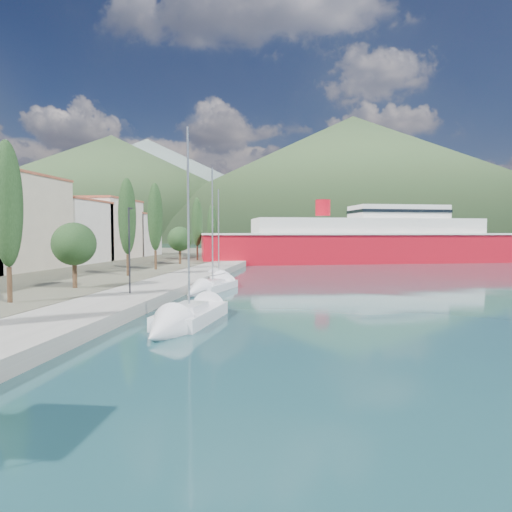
# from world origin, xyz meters

# --- Properties ---
(ground) EXTENTS (1400.00, 1400.00, 0.00)m
(ground) POSITION_xyz_m (0.00, 120.00, 0.00)
(ground) COLOR #1C4347
(quay) EXTENTS (5.00, 88.00, 0.80)m
(quay) POSITION_xyz_m (-9.00, 26.00, 0.40)
(quay) COLOR gray
(quay) RESTS_ON ground
(hills_far) EXTENTS (1480.00, 900.00, 180.00)m
(hills_far) POSITION_xyz_m (138.59, 618.73, 77.39)
(hills_far) COLOR slate
(hills_far) RESTS_ON ground
(hills_near) EXTENTS (1010.00, 520.00, 115.00)m
(hills_near) POSITION_xyz_m (98.04, 372.50, 49.18)
(hills_near) COLOR #324A29
(hills_near) RESTS_ON ground
(town_buildings) EXTENTS (9.20, 69.20, 11.30)m
(town_buildings) POSITION_xyz_m (-32.00, 36.91, 5.57)
(town_buildings) COLOR beige
(town_buildings) RESTS_ON land_strip
(tree_row) EXTENTS (3.48, 65.00, 10.41)m
(tree_row) POSITION_xyz_m (-14.99, 31.50, 5.86)
(tree_row) COLOR #47301E
(tree_row) RESTS_ON land_strip
(lamp_posts) EXTENTS (0.15, 49.17, 6.06)m
(lamp_posts) POSITION_xyz_m (-9.00, 14.57, 4.08)
(lamp_posts) COLOR #2D2D33
(lamp_posts) RESTS_ON quay
(sailboat_near) EXTENTS (3.23, 8.43, 11.83)m
(sailboat_near) POSITION_xyz_m (-3.19, 6.75, 0.32)
(sailboat_near) COLOR silver
(sailboat_near) RESTS_ON ground
(sailboat_mid) EXTENTS (3.70, 8.32, 11.59)m
(sailboat_mid) POSITION_xyz_m (-5.23, 20.41, 0.29)
(sailboat_mid) COLOR silver
(sailboat_mid) RESTS_ON ground
(sailboat_far) EXTENTS (4.62, 7.46, 10.47)m
(sailboat_far) POSITION_xyz_m (-5.34, 27.13, 0.30)
(sailboat_far) COLOR silver
(sailboat_far) RESTS_ON ground
(ferry) EXTENTS (58.80, 27.85, 11.46)m
(ferry) POSITION_xyz_m (13.31, 62.72, 3.49)
(ferry) COLOR #B70C1A
(ferry) RESTS_ON ground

